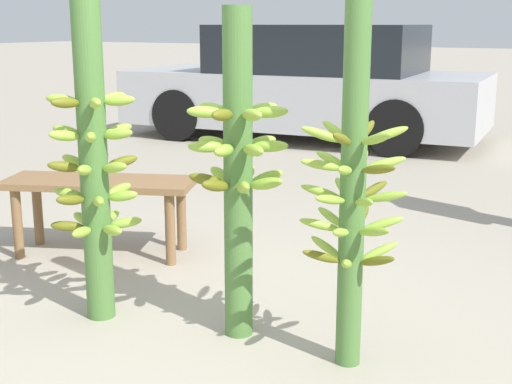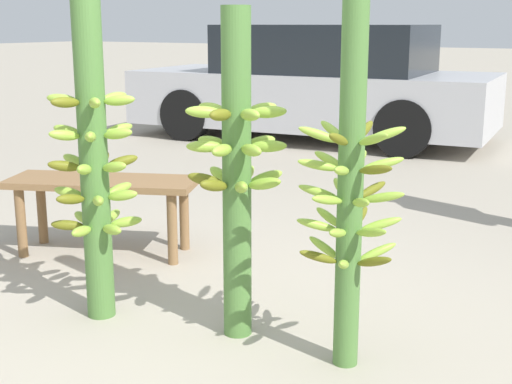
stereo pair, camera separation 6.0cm
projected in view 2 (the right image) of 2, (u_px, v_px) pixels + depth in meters
name	position (u px, v px, depth m)	size (l,w,h in m)	color
ground_plane	(204.00, 351.00, 3.13)	(80.00, 80.00, 0.00)	#A89E8C
banana_stalk_left	(94.00, 164.00, 3.34)	(0.43, 0.43, 1.51)	#4C7A38
banana_stalk_center	(237.00, 169.00, 3.13)	(0.45, 0.45, 1.47)	#4C7A38
banana_stalk_right	(351.00, 179.00, 2.83)	(0.44, 0.44, 1.64)	#4C7A38
market_bench	(103.00, 191.00, 4.37)	(1.22, 0.82, 0.47)	olive
parked_car	(316.00, 85.00, 8.71)	(4.48, 2.14, 1.38)	#B7B7BC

